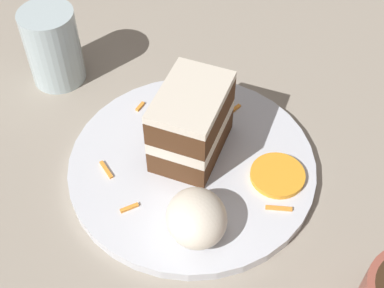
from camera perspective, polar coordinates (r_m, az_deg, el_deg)
The scene contains 8 objects.
ground_plane at distance 0.67m, azimuth 1.44°, elevation -0.25°, with size 6.00×6.00×0.00m, color #38332D.
dining_table at distance 0.66m, azimuth 1.47°, elevation 0.75°, with size 1.34×1.16×0.04m, color gray.
plate at distance 0.60m, azimuth 0.00°, elevation -2.27°, with size 0.28×0.28×0.01m, color silver.
cake_slice at distance 0.58m, azimuth -0.08°, elevation 2.31°, with size 0.12×0.11×0.09m.
cream_dollop at distance 0.53m, azimuth 0.49°, elevation -7.89°, with size 0.07×0.06×0.05m, color silver.
orange_garnish at distance 0.59m, azimuth 9.11°, elevation -3.31°, with size 0.06×0.06×0.01m, color orange.
carrot_shreds_scatter at distance 0.59m, azimuth -1.27°, elevation -2.31°, with size 0.18×0.19×0.00m.
drinking_glass at distance 0.70m, azimuth -14.50°, elevation 9.58°, with size 0.07×0.07×0.10m.
Camera 1 is at (-0.43, 0.09, 0.51)m, focal length 50.00 mm.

